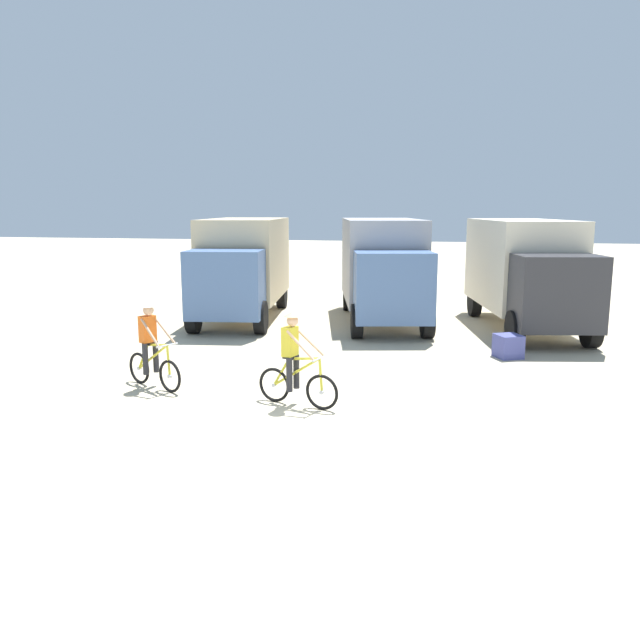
# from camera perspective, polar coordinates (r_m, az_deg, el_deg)

# --- Properties ---
(ground_plane) EXTENTS (120.00, 120.00, 0.00)m
(ground_plane) POSITION_cam_1_polar(r_m,az_deg,el_deg) (11.72, -0.91, -8.42)
(ground_plane) COLOR beige
(box_truck_tan_camper) EXTENTS (3.24, 7.00, 3.35)m
(box_truck_tan_camper) POSITION_cam_1_polar(r_m,az_deg,el_deg) (21.51, -6.98, 5.12)
(box_truck_tan_camper) COLOR #CCB78E
(box_truck_tan_camper) RESTS_ON ground
(box_truck_grey_hauler) EXTENTS (3.68, 7.08, 3.35)m
(box_truck_grey_hauler) POSITION_cam_1_polar(r_m,az_deg,el_deg) (20.81, 5.70, 4.97)
(box_truck_grey_hauler) COLOR #9E9EA3
(box_truck_grey_hauler) RESTS_ON ground
(box_truck_cream_rv) EXTENTS (3.50, 7.05, 3.35)m
(box_truck_cream_rv) POSITION_cam_1_polar(r_m,az_deg,el_deg) (20.49, 18.09, 4.44)
(box_truck_cream_rv) COLOR beige
(box_truck_cream_rv) RESTS_ON ground
(cyclist_orange_shirt) EXTENTS (1.56, 0.89, 1.82)m
(cyclist_orange_shirt) POSITION_cam_1_polar(r_m,az_deg,el_deg) (13.59, -14.99, -2.47)
(cyclist_orange_shirt) COLOR black
(cyclist_orange_shirt) RESTS_ON ground
(cyclist_cowboy_hat) EXTENTS (1.68, 0.66, 1.82)m
(cyclist_cowboy_hat) POSITION_cam_1_polar(r_m,az_deg,el_deg) (11.96, -2.30, -3.83)
(cyclist_cowboy_hat) COLOR black
(cyclist_cowboy_hat) RESTS_ON ground
(supply_crate) EXTENTS (0.79, 0.79, 0.59)m
(supply_crate) POSITION_cam_1_polar(r_m,az_deg,el_deg) (16.56, 16.65, -2.28)
(supply_crate) COLOR #4C5199
(supply_crate) RESTS_ON ground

